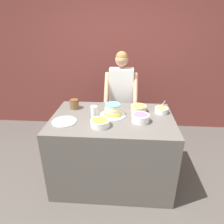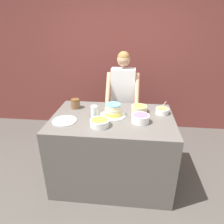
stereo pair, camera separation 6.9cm
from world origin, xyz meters
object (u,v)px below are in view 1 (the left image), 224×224
at_px(cake, 112,111).
at_px(stoneware_jar, 74,104).
at_px(person_baker, 121,93).
at_px(drinking_glass, 94,112).
at_px(frosting_bowl_olive, 139,108).
at_px(frosting_bowl_purple, 140,118).
at_px(frosting_bowl_orange, 100,123).
at_px(frosting_bowl_yellow, 161,110).
at_px(ceramic_plate, 64,122).

distance_m(cake, stoneware_jar, 0.54).
xyz_separation_m(person_baker, drinking_glass, (-0.29, -0.80, 0.03)).
height_order(frosting_bowl_olive, drinking_glass, drinking_glass).
bearing_deg(cake, frosting_bowl_olive, 24.30).
xyz_separation_m(cake, frosting_bowl_purple, (0.33, -0.14, -0.02)).
bearing_deg(cake, frosting_bowl_orange, -112.08).
bearing_deg(frosting_bowl_purple, frosting_bowl_olive, 91.52).
xyz_separation_m(person_baker, frosting_bowl_orange, (-0.19, -1.00, -0.00)).
bearing_deg(frosting_bowl_olive, person_baker, 112.17).
xyz_separation_m(frosting_bowl_yellow, frosting_bowl_olive, (-0.28, 0.02, 0.01)).
xyz_separation_m(cake, drinking_glass, (-0.21, -0.08, 0.01)).
bearing_deg(frosting_bowl_orange, drinking_glass, 115.83).
distance_m(frosting_bowl_yellow, frosting_bowl_orange, 0.81).
height_order(ceramic_plate, stoneware_jar, stoneware_jar).
bearing_deg(drinking_glass, stoneware_jar, 139.17).
bearing_deg(person_baker, frosting_bowl_yellow, -49.44).
height_order(frosting_bowl_yellow, drinking_glass, drinking_glass).
height_order(cake, frosting_bowl_purple, cake).
xyz_separation_m(frosting_bowl_olive, ceramic_plate, (-0.85, -0.36, -0.04)).
distance_m(drinking_glass, stoneware_jar, 0.39).
height_order(cake, drinking_glass, cake).
distance_m(person_baker, ceramic_plate, 1.12).
bearing_deg(ceramic_plate, frosting_bowl_purple, 4.77).
height_order(frosting_bowl_olive, stoneware_jar, stoneware_jar).
bearing_deg(frosting_bowl_olive, frosting_bowl_yellow, -4.70).
height_order(frosting_bowl_purple, frosting_bowl_orange, frosting_bowl_purple).
bearing_deg(ceramic_plate, stoneware_jar, 86.65).
relative_size(cake, frosting_bowl_purple, 1.57).
relative_size(frosting_bowl_orange, drinking_glass, 1.40).
xyz_separation_m(frosting_bowl_purple, frosting_bowl_orange, (-0.44, -0.14, -0.01)).
bearing_deg(drinking_glass, frosting_bowl_olive, 23.04).
relative_size(cake, frosting_bowl_orange, 1.50).
bearing_deg(frosting_bowl_yellow, stoneware_jar, 177.08).
bearing_deg(ceramic_plate, drinking_glass, 22.48).
bearing_deg(stoneware_jar, frosting_bowl_olive, -2.32).
distance_m(frosting_bowl_purple, drinking_glass, 0.54).
xyz_separation_m(cake, frosting_bowl_orange, (-0.11, -0.28, -0.02)).
xyz_separation_m(frosting_bowl_orange, drinking_glass, (-0.10, 0.20, 0.03)).
xyz_separation_m(frosting_bowl_yellow, drinking_glass, (-0.81, -0.20, 0.04)).
bearing_deg(ceramic_plate, cake, 21.92).
bearing_deg(drinking_glass, frosting_bowl_yellow, 13.99).
bearing_deg(cake, frosting_bowl_yellow, 11.42).
bearing_deg(frosting_bowl_purple, frosting_bowl_orange, -162.82).
bearing_deg(frosting_bowl_orange, frosting_bowl_yellow, 29.23).
xyz_separation_m(frosting_bowl_orange, stoneware_jar, (-0.39, 0.45, 0.02)).
relative_size(frosting_bowl_purple, frosting_bowl_yellow, 1.24).
height_order(frosting_bowl_purple, frosting_bowl_olive, frosting_bowl_purple).
bearing_deg(stoneware_jar, person_baker, 42.94).
distance_m(frosting_bowl_purple, ceramic_plate, 0.86).
distance_m(frosting_bowl_yellow, frosting_bowl_olive, 0.28).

